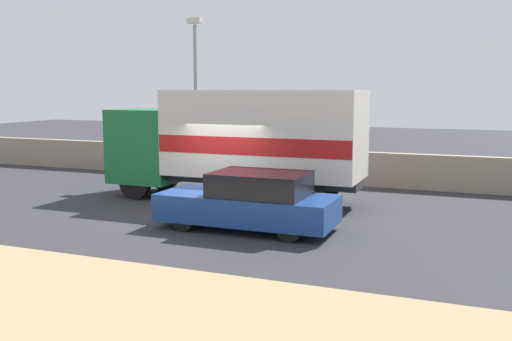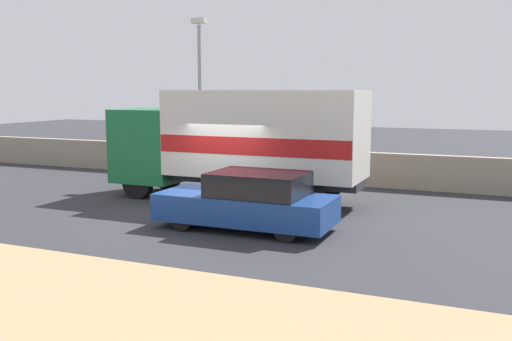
# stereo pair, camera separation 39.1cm
# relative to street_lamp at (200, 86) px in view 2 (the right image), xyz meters

# --- Properties ---
(ground_plane) EXTENTS (80.00, 80.00, 0.00)m
(ground_plane) POSITION_rel_street_lamp_xyz_m (3.31, -5.79, -3.64)
(ground_plane) COLOR #2D2D33
(dirt_shoulder_foreground) EXTENTS (60.00, 4.94, 0.04)m
(dirt_shoulder_foreground) POSITION_rel_street_lamp_xyz_m (3.31, -12.73, -3.62)
(dirt_shoulder_foreground) COLOR tan
(dirt_shoulder_foreground) RESTS_ON ground_plane
(stone_wall_backdrop) EXTENTS (60.00, 0.35, 1.25)m
(stone_wall_backdrop) POSITION_rel_street_lamp_xyz_m (3.31, 0.97, -3.01)
(stone_wall_backdrop) COLOR gray
(stone_wall_backdrop) RESTS_ON ground_plane
(street_lamp) EXTENTS (0.56, 0.28, 6.20)m
(street_lamp) POSITION_rel_street_lamp_xyz_m (0.00, 0.00, 0.00)
(street_lamp) COLOR gray
(street_lamp) RESTS_ON ground_plane
(box_truck) EXTENTS (8.17, 2.32, 3.50)m
(box_truck) POSITION_rel_street_lamp_xyz_m (3.32, -3.42, -1.69)
(box_truck) COLOR #196B38
(box_truck) RESTS_ON ground_plane
(car_hatchback) EXTENTS (4.49, 1.82, 1.48)m
(car_hatchback) POSITION_rel_street_lamp_xyz_m (5.02, -6.69, -2.92)
(car_hatchback) COLOR navy
(car_hatchback) RESTS_ON ground_plane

